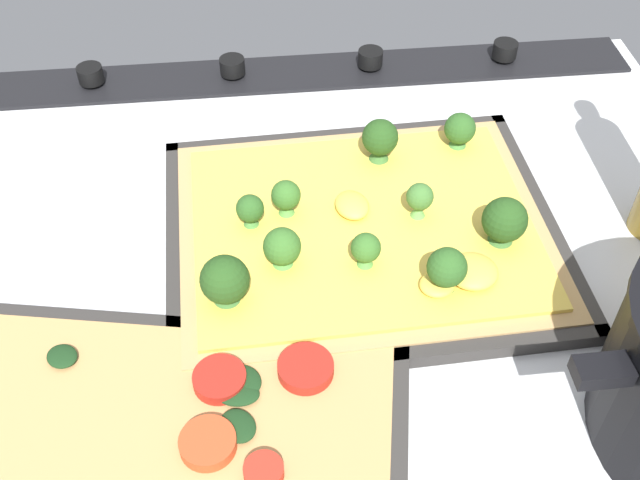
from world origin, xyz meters
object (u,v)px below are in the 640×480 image
Objects in this scene: baking_tray_back at (148,477)px; baking_tray_front at (362,235)px; veggie_pizza_back at (156,468)px; broccoli_pizza at (367,227)px.

baking_tray_front is at bearing -129.79° from baking_tray_back.
veggie_pizza_back reaches higher than baking_tray_back.
baking_tray_back is (18.28, 21.16, -1.50)cm from broccoli_pizza.
broccoli_pizza reaches higher than veggie_pizza_back.
broccoli_pizza is 28.00cm from baking_tray_back.
broccoli_pizza reaches higher than baking_tray_back.
veggie_pizza_back is (17.36, 21.40, 0.69)cm from baking_tray_front.
baking_tray_back is 1.08× the size of veggie_pizza_back.
veggie_pizza_back is (-0.67, -0.24, 0.68)cm from baking_tray_back.
baking_tray_front and baking_tray_back have the same top height.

